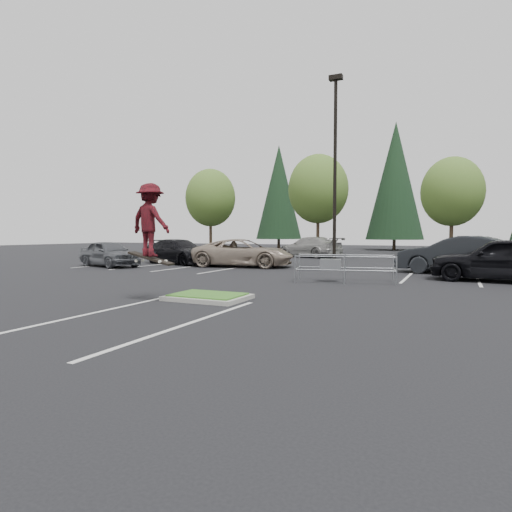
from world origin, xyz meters
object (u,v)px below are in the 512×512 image
at_px(light_pole, 335,183).
at_px(decid_a, 211,200).
at_px(conif_a, 279,192).
at_px(car_l_black, 178,252).
at_px(cart_corral, 334,265).
at_px(car_l_tan, 243,253).
at_px(skateboarder, 150,220).
at_px(car_r_charc, 459,255).
at_px(decid_b, 318,191).
at_px(conif_b, 395,181).
at_px(car_l_grey, 109,253).
at_px(car_far_silver, 310,247).
at_px(car_r_black, 502,259).
at_px(decid_c, 452,194).

xyz_separation_m(light_pole, decid_a, (-18.51, 18.03, 1.02)).
height_order(conif_a, car_l_black, conif_a).
height_order(cart_corral, car_l_tan, car_l_tan).
bearing_deg(skateboarder, conif_a, -64.19).
relative_size(light_pole, car_r_charc, 1.89).
bearing_deg(light_pole, decid_b, 109.35).
bearing_deg(conif_b, decid_b, -121.09).
relative_size(car_l_black, car_l_grey, 1.19).
bearing_deg(car_far_silver, conif_a, -127.34).
distance_m(car_l_tan, car_r_charc, 11.00).
relative_size(decid_a, conif_b, 0.61).
bearing_deg(car_l_tan, skateboarder, -172.94).
bearing_deg(conif_a, car_l_black, -80.36).
distance_m(conif_b, skateboarder, 41.90).
bearing_deg(car_r_black, car_l_grey, -82.48).
height_order(skateboarder, car_l_black, skateboarder).
bearing_deg(decid_a, decid_c, -0.48).
bearing_deg(conif_b, car_r_black, -75.91).
distance_m(decid_a, car_l_grey, 23.42).
bearing_deg(conif_b, skateboarder, -91.66).
height_order(decid_a, car_l_tan, decid_a).
height_order(decid_a, decid_c, decid_a).
bearing_deg(decid_b, car_r_charc, -56.94).
relative_size(car_l_tan, car_l_black, 1.07).
relative_size(decid_c, conif_b, 0.58).
bearing_deg(decid_b, car_far_silver, -76.90).
xyz_separation_m(conif_a, car_l_tan, (9.50, -28.88, -6.31)).
xyz_separation_m(decid_c, conif_a, (-19.99, 10.17, 1.84)).
xyz_separation_m(decid_b, car_l_black, (-3.15, -19.03, -5.28)).
bearing_deg(decid_c, decid_a, 179.52).
bearing_deg(cart_corral, conif_a, 103.15).
height_order(conif_b, car_l_tan, conif_b).
relative_size(conif_b, skateboarder, 6.52).
xyz_separation_m(cart_corral, car_r_charc, (4.41, 5.42, 0.22)).
height_order(decid_a, car_l_grey, decid_a).
relative_size(conif_b, car_r_black, 2.82).
relative_size(decid_a, car_l_grey, 2.02).
height_order(skateboarder, car_l_tan, skateboarder).
height_order(decid_c, car_r_black, decid_c).
distance_m(car_l_grey, car_far_silver, 15.82).
distance_m(decid_a, car_far_silver, 16.82).
height_order(light_pole, car_l_tan, light_pole).
distance_m(car_l_black, car_l_grey, 4.16).
distance_m(light_pole, car_far_silver, 11.60).
distance_m(conif_a, car_r_charc, 35.80).
relative_size(decid_b, car_r_black, 1.87).
height_order(decid_b, car_r_black, decid_b).
bearing_deg(decid_c, car_far_silver, -141.97).
bearing_deg(car_r_black, decid_c, -168.72).
distance_m(decid_a, car_l_black, 21.10).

